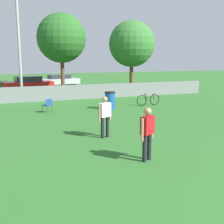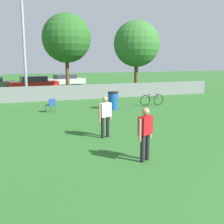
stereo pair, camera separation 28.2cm
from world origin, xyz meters
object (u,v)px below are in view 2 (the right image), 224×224
object	(u,v)px
tree_far_right	(137,44)
trash_bin	(113,100)
player_defender_red	(145,130)
tree_near_pole	(66,38)
player_receiver_white	(105,114)
folding_chair_sideline	(51,104)
bicycle_sideline	(152,100)
parked_car_silver	(65,80)
parked_car_red	(34,84)
light_pole	(24,38)

from	to	relation	value
tree_far_right	trash_bin	distance (m)	8.88
player_defender_red	trash_bin	xyz separation A→B (m)	(2.24, 8.54, -0.39)
tree_near_pole	player_receiver_white	size ratio (longest dim) A/B	4.29
folding_chair_sideline	bicycle_sideline	distance (m)	6.44
player_receiver_white	folding_chair_sideline	xyz separation A→B (m)	(-1.16, 6.01, -0.46)
tree_far_right	parked_car_silver	world-z (taller)	tree_far_right
tree_far_right	trash_bin	bearing A→B (deg)	-125.00
tree_far_right	parked_car_silver	xyz separation A→B (m)	(-4.26, 9.88, -3.61)
folding_chair_sideline	trash_bin	size ratio (longest dim) A/B	0.74
player_defender_red	bicycle_sideline	size ratio (longest dim) A/B	0.93
tree_far_right	parked_car_silver	distance (m)	11.35
folding_chair_sideline	bicycle_sideline	xyz separation A→B (m)	(6.44, 0.03, -0.08)
tree_far_right	player_receiver_white	bearing A→B (deg)	-119.98
parked_car_silver	player_defender_red	bearing A→B (deg)	-105.26
player_receiver_white	trash_bin	size ratio (longest dim) A/B	1.50
player_defender_red	bicycle_sideline	distance (m)	10.19
parked_car_red	player_defender_red	bearing A→B (deg)	-93.51
folding_chair_sideline	parked_car_silver	distance (m)	16.71
player_receiver_white	trash_bin	xyz separation A→B (m)	(2.49, 5.73, -0.39)
tree_near_pole	player_receiver_white	bearing A→B (deg)	-96.15
tree_near_pole	parked_car_red	distance (m)	6.06
tree_near_pole	tree_far_right	bearing A→B (deg)	-20.14
trash_bin	parked_car_red	distance (m)	12.87
player_receiver_white	trash_bin	distance (m)	6.26
player_defender_red	parked_car_silver	distance (m)	25.16
bicycle_sideline	trash_bin	size ratio (longest dim) A/B	1.62
player_receiver_white	light_pole	bearing A→B (deg)	78.70
tree_far_right	parked_car_silver	size ratio (longest dim) A/B	1.34
folding_chair_sideline	light_pole	bearing A→B (deg)	-108.30
tree_near_pole	folding_chair_sideline	size ratio (longest dim) A/B	8.74
parked_car_red	trash_bin	bearing A→B (deg)	-81.23
light_pole	player_defender_red	distance (m)	15.22
tree_near_pole	bicycle_sideline	xyz separation A→B (m)	(3.73, -8.35, -4.34)
player_defender_red	player_receiver_white	distance (m)	2.82
parked_car_red	parked_car_silver	world-z (taller)	parked_car_red
light_pole	parked_car_silver	world-z (taller)	light_pole
light_pole	tree_far_right	xyz separation A→B (m)	(9.19, 0.53, -0.20)
parked_car_red	parked_car_silver	bearing A→B (deg)	40.02
trash_bin	tree_near_pole	bearing A→B (deg)	96.22
bicycle_sideline	parked_car_silver	distance (m)	16.37
light_pole	bicycle_sideline	bearing A→B (deg)	-38.15
tree_near_pole	bicycle_sideline	bearing A→B (deg)	-65.92
trash_bin	parked_car_silver	xyz separation A→B (m)	(0.36, 16.49, 0.11)
trash_bin	parked_car_silver	world-z (taller)	parked_car_silver
light_pole	trash_bin	distance (m)	8.55
parked_car_red	parked_car_silver	xyz separation A→B (m)	(3.83, 4.09, -0.03)
tree_far_right	bicycle_sideline	distance (m)	7.63
tree_far_right	player_defender_red	distance (m)	16.96
player_receiver_white	folding_chair_sideline	bearing A→B (deg)	79.65
tree_far_right	folding_chair_sideline	world-z (taller)	tree_far_right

